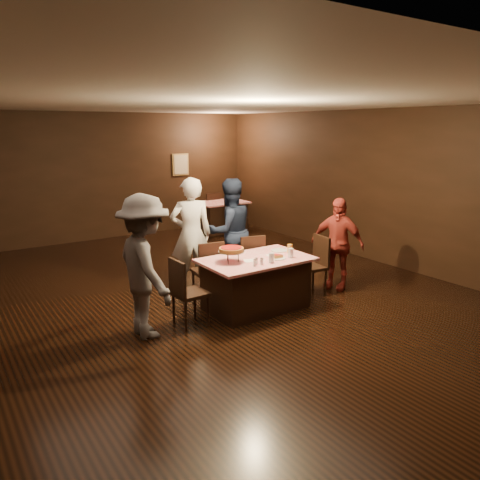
# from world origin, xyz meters

# --- Properties ---
(room) EXTENTS (10.00, 10.04, 3.02)m
(room) POSITION_xyz_m (0.00, 0.01, 2.14)
(room) COLOR black
(room) RESTS_ON ground
(main_table) EXTENTS (1.60, 1.00, 0.77)m
(main_table) POSITION_xyz_m (0.49, -0.76, 0.39)
(main_table) COLOR #B90C1F
(main_table) RESTS_ON ground
(back_table) EXTENTS (1.30, 0.90, 0.77)m
(back_table) POSITION_xyz_m (2.90, 4.10, 0.39)
(back_table) COLOR #AF0B17
(back_table) RESTS_ON ground
(chair_far_left) EXTENTS (0.47, 0.47, 0.95)m
(chair_far_left) POSITION_xyz_m (0.09, -0.01, 0.47)
(chair_far_left) COLOR black
(chair_far_left) RESTS_ON ground
(chair_far_right) EXTENTS (0.51, 0.51, 0.95)m
(chair_far_right) POSITION_xyz_m (0.89, -0.01, 0.47)
(chair_far_right) COLOR black
(chair_far_right) RESTS_ON ground
(chair_end_left) EXTENTS (0.43, 0.43, 0.95)m
(chair_end_left) POSITION_xyz_m (-0.61, -0.76, 0.47)
(chair_end_left) COLOR black
(chair_end_left) RESTS_ON ground
(chair_end_right) EXTENTS (0.47, 0.47, 0.95)m
(chair_end_right) POSITION_xyz_m (1.59, -0.76, 0.47)
(chair_end_right) COLOR black
(chair_end_right) RESTS_ON ground
(chair_back_near) EXTENTS (0.49, 0.49, 0.95)m
(chair_back_near) POSITION_xyz_m (2.90, 3.40, 0.47)
(chair_back_near) COLOR black
(chair_back_near) RESTS_ON ground
(chair_back_far) EXTENTS (0.43, 0.43, 0.95)m
(chair_back_far) POSITION_xyz_m (2.90, 4.70, 0.47)
(chair_back_far) COLOR black
(chair_back_far) RESTS_ON ground
(diner_white_jacket) EXTENTS (0.79, 0.65, 1.88)m
(diner_white_jacket) POSITION_xyz_m (0.09, 0.51, 0.94)
(diner_white_jacket) COLOR silver
(diner_white_jacket) RESTS_ON ground
(diner_navy_hoodie) EXTENTS (0.92, 0.74, 1.81)m
(diner_navy_hoodie) POSITION_xyz_m (0.84, 0.51, 0.91)
(diner_navy_hoodie) COLOR #151D33
(diner_navy_hoodie) RESTS_ON ground
(diner_grey_knit) EXTENTS (0.71, 1.21, 1.85)m
(diner_grey_knit) POSITION_xyz_m (-1.23, -0.72, 0.93)
(diner_grey_knit) COLOR slate
(diner_grey_knit) RESTS_ON ground
(diner_red_shirt) EXTENTS (0.71, 0.98, 1.54)m
(diner_red_shirt) POSITION_xyz_m (2.14, -0.77, 0.77)
(diner_red_shirt) COLOR #A23128
(diner_red_shirt) RESTS_ON ground
(pizza_stand) EXTENTS (0.38, 0.38, 0.22)m
(pizza_stand) POSITION_xyz_m (0.09, -0.71, 0.95)
(pizza_stand) COLOR black
(pizza_stand) RESTS_ON main_table
(plate_with_slice) EXTENTS (0.25, 0.25, 0.06)m
(plate_with_slice) POSITION_xyz_m (0.74, -0.94, 0.80)
(plate_with_slice) COLOR white
(plate_with_slice) RESTS_ON main_table
(plate_empty) EXTENTS (0.25, 0.25, 0.01)m
(plate_empty) POSITION_xyz_m (1.04, -0.61, 0.78)
(plate_empty) COLOR white
(plate_empty) RESTS_ON main_table
(glass_front_left) EXTENTS (0.08, 0.08, 0.14)m
(glass_front_left) POSITION_xyz_m (0.54, -1.06, 0.84)
(glass_front_left) COLOR silver
(glass_front_left) RESTS_ON main_table
(glass_front_right) EXTENTS (0.08, 0.08, 0.14)m
(glass_front_right) POSITION_xyz_m (0.94, -1.01, 0.84)
(glass_front_right) COLOR silver
(glass_front_right) RESTS_ON main_table
(glass_amber) EXTENTS (0.08, 0.08, 0.14)m
(glass_amber) POSITION_xyz_m (1.09, -0.81, 0.84)
(glass_amber) COLOR #BF7F26
(glass_amber) RESTS_ON main_table
(condiments) EXTENTS (0.17, 0.10, 0.09)m
(condiments) POSITION_xyz_m (0.31, -1.04, 0.82)
(condiments) COLOR silver
(condiments) RESTS_ON main_table
(napkin_center) EXTENTS (0.19, 0.19, 0.01)m
(napkin_center) POSITION_xyz_m (0.79, -0.76, 0.77)
(napkin_center) COLOR white
(napkin_center) RESTS_ON main_table
(napkin_left) EXTENTS (0.21, 0.21, 0.01)m
(napkin_left) POSITION_xyz_m (0.34, -0.81, 0.77)
(napkin_left) COLOR white
(napkin_left) RESTS_ON main_table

